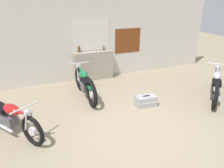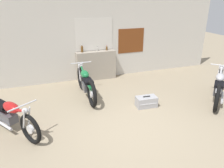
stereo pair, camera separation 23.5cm
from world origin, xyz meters
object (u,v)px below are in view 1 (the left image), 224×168
object	(u,v)px
bottle_center	(104,48)
motorcycle_silver	(216,85)
bottle_left_center	(94,49)
hard_case_silver	(146,101)
motorcycle_green	(85,84)
bottle_leftmost	(79,49)
motorcycle_red	(10,117)

from	to	relation	value
bottle_center	motorcycle_silver	xyz separation A→B (m)	(2.40, -2.98, -0.68)
bottle_left_center	hard_case_silver	world-z (taller)	bottle_left_center
bottle_left_center	motorcycle_green	world-z (taller)	bottle_left_center
bottle_leftmost	bottle_center	world-z (taller)	bottle_leftmost
bottle_leftmost	motorcycle_green	size ratio (longest dim) A/B	0.13
motorcycle_green	motorcycle_silver	world-z (taller)	same
bottle_left_center	motorcycle_silver	world-z (taller)	bottle_left_center
bottle_center	bottle_leftmost	bearing A→B (deg)	179.81
motorcycle_silver	bottle_center	bearing A→B (deg)	128.82
motorcycle_silver	motorcycle_red	bearing A→B (deg)	176.06
motorcycle_silver	motorcycle_green	bearing A→B (deg)	156.19
motorcycle_green	motorcycle_silver	bearing A→B (deg)	-23.81
bottle_center	motorcycle_green	distance (m)	1.94
bottle_center	motorcycle_silver	bearing A→B (deg)	-51.18
motorcycle_green	motorcycle_red	xyz separation A→B (m)	(-2.04, -1.18, -0.02)
motorcycle_red	hard_case_silver	xyz separation A→B (m)	(3.45, -0.00, -0.27)
bottle_left_center	motorcycle_silver	size ratio (longest dim) A/B	0.11
bottle_leftmost	motorcycle_silver	xyz separation A→B (m)	(3.30, -2.98, -0.72)
bottle_center	motorcycle_green	bearing A→B (deg)	-128.66
bottle_leftmost	motorcycle_silver	distance (m)	4.51
motorcycle_green	bottle_left_center	bearing A→B (deg)	61.07
bottle_leftmost	motorcycle_silver	bearing A→B (deg)	-42.08
bottle_center	motorcycle_green	xyz separation A→B (m)	(-1.14, -1.42, -0.68)
bottle_left_center	motorcycle_red	world-z (taller)	bottle_left_center
bottle_left_center	motorcycle_green	bearing A→B (deg)	-118.93
bottle_leftmost	motorcycle_red	world-z (taller)	bottle_leftmost
bottle_leftmost	hard_case_silver	distance (m)	3.03
bottle_leftmost	hard_case_silver	xyz separation A→B (m)	(1.19, -2.60, -1.02)
bottle_center	motorcycle_red	size ratio (longest dim) A/B	0.09
bottle_center	motorcycle_red	world-z (taller)	bottle_center
bottle_center	hard_case_silver	xyz separation A→B (m)	(0.28, -2.60, -0.97)
bottle_center	motorcycle_green	world-z (taller)	bottle_center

